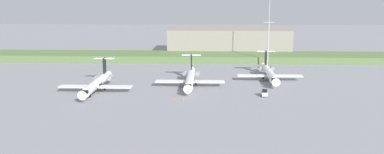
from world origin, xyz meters
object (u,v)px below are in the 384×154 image
at_px(regional_jet_third, 269,73).
at_px(antenna_mast, 268,39).
at_px(safety_cone_front_marker, 174,99).
at_px(regional_jet_nearest, 97,83).
at_px(baggage_tug, 264,93).
at_px(regional_jet_second, 190,78).
at_px(safety_cone_mid_marker, 183,99).

distance_m(regional_jet_third, antenna_mast, 28.45).
distance_m(antenna_mast, safety_cone_front_marker, 66.73).
distance_m(regional_jet_nearest, baggage_tug, 52.28).
relative_size(regional_jet_nearest, antenna_mast, 1.09).
relative_size(regional_jet_nearest, regional_jet_second, 1.00).
distance_m(regional_jet_third, safety_cone_front_marker, 43.01).
bearing_deg(safety_cone_front_marker, antenna_mast, 58.13).
bearing_deg(safety_cone_front_marker, regional_jet_second, 78.22).
height_order(regional_jet_second, safety_cone_mid_marker, regional_jet_second).
xyz_separation_m(regional_jet_nearest, safety_cone_mid_marker, (27.88, -9.89, -2.26)).
height_order(regional_jet_third, baggage_tug, regional_jet_third).
distance_m(baggage_tug, safety_cone_mid_marker, 24.71).
bearing_deg(regional_jet_third, safety_cone_front_marker, -137.39).
bearing_deg(antenna_mast, regional_jet_nearest, -142.38).
bearing_deg(regional_jet_nearest, baggage_tug, -5.22).
bearing_deg(antenna_mast, safety_cone_mid_marker, -119.77).
relative_size(regional_jet_third, baggage_tug, 9.69).
relative_size(antenna_mast, baggage_tug, 8.89).
bearing_deg(safety_cone_mid_marker, regional_jet_nearest, 160.47).
height_order(regional_jet_nearest, regional_jet_second, same).
height_order(regional_jet_second, safety_cone_front_marker, regional_jet_second).
height_order(antenna_mast, baggage_tug, antenna_mast).
relative_size(regional_jet_third, safety_cone_mid_marker, 56.36).
bearing_deg(regional_jet_third, regional_jet_second, -159.02).
bearing_deg(antenna_mast, regional_jet_third, -96.60).
distance_m(regional_jet_second, baggage_tug, 26.69).
xyz_separation_m(regional_jet_second, baggage_tug, (22.92, -13.59, -1.53)).
bearing_deg(regional_jet_third, baggage_tug, -101.31).
relative_size(safety_cone_front_marker, safety_cone_mid_marker, 1.00).
distance_m(antenna_mast, safety_cone_mid_marker, 65.66).
distance_m(regional_jet_second, safety_cone_front_marker, 18.96).
height_order(regional_jet_nearest, regional_jet_third, same).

